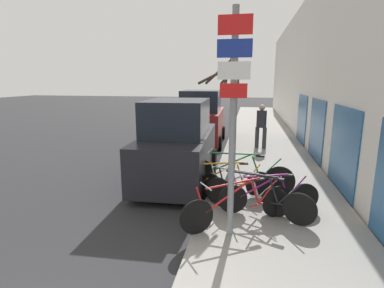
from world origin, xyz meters
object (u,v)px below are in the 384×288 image
bicycle_1 (256,197)px  street_tree (231,112)px  bicycle_0 (239,206)px  parked_car_1 (202,120)px  bicycle_4 (227,182)px  bicycle_5 (240,174)px  parked_car_0 (178,145)px  bicycle_3 (241,191)px  signpost (233,115)px  bicycle_2 (269,196)px  pedestrian_near (261,123)px

bicycle_1 → street_tree: size_ratio=0.56×
bicycle_0 → parked_car_1: size_ratio=0.48×
bicycle_4 → bicycle_5: bicycle_5 is taller
parked_car_0 → parked_car_1: 5.29m
bicycle_0 → parked_car_1: parked_car_1 is taller
bicycle_4 → parked_car_0: (-1.51, 1.43, 0.52)m
bicycle_3 → bicycle_5: 0.99m
bicycle_3 → signpost: bearing=-160.0°
bicycle_4 → street_tree: street_tree is taller
bicycle_2 → bicycle_4: bicycle_4 is taller
street_tree → bicycle_2: bearing=-70.4°
parked_car_1 → bicycle_1: bearing=-74.7°
bicycle_2 → pedestrian_near: bearing=-14.8°
bicycle_1 → bicycle_5: size_ratio=0.84×
bicycle_4 → parked_car_1: parked_car_1 is taller
bicycle_5 → parked_car_1: size_ratio=0.63×
bicycle_4 → parked_car_1: bearing=5.1°
street_tree → parked_car_0: bearing=-153.3°
parked_car_0 → parked_car_1: bearing=89.7°
bicycle_3 → bicycle_5: bicycle_5 is taller
bicycle_2 → street_tree: size_ratio=0.53×
parked_car_1 → bicycle_5: bearing=-74.4°
bicycle_3 → pedestrian_near: 6.10m
pedestrian_near → street_tree: bearing=90.6°
signpost → bicycle_5: size_ratio=1.47×
bicycle_0 → parked_car_1: (-2.00, 8.06, 0.56)m
bicycle_2 → bicycle_0: bearing=124.9°
street_tree → pedestrian_near: bearing=73.4°
bicycle_5 → pedestrian_near: pedestrian_near is taller
bicycle_0 → bicycle_3: size_ratio=1.03×
bicycle_5 → parked_car_1: parked_car_1 is taller
bicycle_2 → parked_car_1: (-2.60, 7.36, 0.58)m
bicycle_2 → street_tree: street_tree is taller
bicycle_2 → pedestrian_near: 6.24m
bicycle_4 → street_tree: size_ratio=0.54×
bicycle_4 → parked_car_0: 2.14m
bicycle_5 → pedestrian_near: 5.12m
bicycle_1 → parked_car_0: 3.17m
parked_car_1 → street_tree: 4.92m
pedestrian_near → bicycle_3: bearing=101.6°
bicycle_0 → bicycle_1: (0.33, 0.51, -0.00)m
bicycle_2 → bicycle_3: size_ratio=1.06×
bicycle_2 → bicycle_3: bearing=58.4°
bicycle_0 → bicycle_5: bicycle_5 is taller
bicycle_5 → street_tree: (-0.35, 1.63, 1.39)m
parked_car_0 → street_tree: street_tree is taller
bicycle_0 → bicycle_2: bearing=-74.6°
bicycle_5 → parked_car_1: bearing=25.7°
signpost → bicycle_1: (0.47, 0.89, -1.76)m
signpost → street_tree: street_tree is taller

